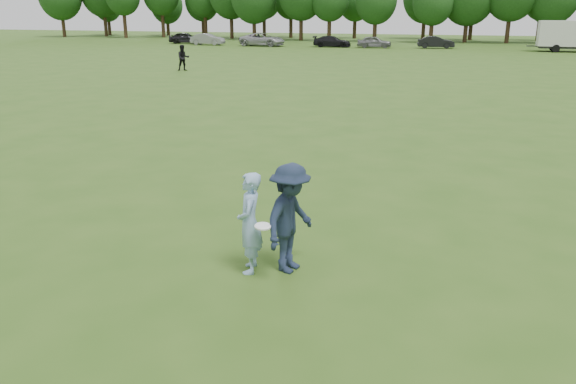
{
  "coord_description": "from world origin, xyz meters",
  "views": [
    {
      "loc": [
        3.7,
        -8.51,
        4.25
      ],
      "look_at": [
        0.78,
        0.74,
        1.1
      ],
      "focal_mm": 35.0,
      "sensor_mm": 36.0,
      "label": 1
    }
  ],
  "objects_px": {
    "car_c": "(262,40)",
    "car_a": "(185,38)",
    "player_far_a": "(183,58)",
    "car_e": "(374,42)",
    "thrower": "(250,223)",
    "car_b": "(208,39)",
    "car_d": "(332,41)",
    "car_f": "(436,42)",
    "defender": "(290,218)"
  },
  "relations": [
    {
      "from": "defender",
      "to": "car_a",
      "type": "distance_m",
      "value": 69.67
    },
    {
      "from": "car_d",
      "to": "car_e",
      "type": "bearing_deg",
      "value": -94.66
    },
    {
      "from": "car_b",
      "to": "car_d",
      "type": "relative_size",
      "value": 0.95
    },
    {
      "from": "car_c",
      "to": "defender",
      "type": "bearing_deg",
      "value": -155.66
    },
    {
      "from": "thrower",
      "to": "car_c",
      "type": "bearing_deg",
      "value": -176.17
    },
    {
      "from": "car_b",
      "to": "car_f",
      "type": "xyz_separation_m",
      "value": [
        28.17,
        1.95,
        -0.02
      ]
    },
    {
      "from": "defender",
      "to": "car_f",
      "type": "relative_size",
      "value": 0.45
    },
    {
      "from": "thrower",
      "to": "car_d",
      "type": "height_order",
      "value": "thrower"
    },
    {
      "from": "car_a",
      "to": "car_f",
      "type": "height_order",
      "value": "car_a"
    },
    {
      "from": "thrower",
      "to": "player_far_a",
      "type": "xyz_separation_m",
      "value": [
        -16.77,
        29.67,
        0.05
      ]
    },
    {
      "from": "car_a",
      "to": "car_c",
      "type": "bearing_deg",
      "value": -107.9
    },
    {
      "from": "defender",
      "to": "player_far_a",
      "type": "height_order",
      "value": "defender"
    },
    {
      "from": "defender",
      "to": "car_c",
      "type": "xyz_separation_m",
      "value": [
        -22.0,
        58.96,
        -0.16
      ]
    },
    {
      "from": "thrower",
      "to": "car_f",
      "type": "bearing_deg",
      "value": 164.6
    },
    {
      "from": "car_b",
      "to": "car_e",
      "type": "bearing_deg",
      "value": -89.06
    },
    {
      "from": "car_e",
      "to": "car_c",
      "type": "bearing_deg",
      "value": 86.24
    },
    {
      "from": "car_b",
      "to": "car_f",
      "type": "relative_size",
      "value": 1.03
    },
    {
      "from": "car_f",
      "to": "car_a",
      "type": "bearing_deg",
      "value": 82.35
    },
    {
      "from": "thrower",
      "to": "car_f",
      "type": "height_order",
      "value": "thrower"
    },
    {
      "from": "car_b",
      "to": "car_e",
      "type": "height_order",
      "value": "car_b"
    },
    {
      "from": "car_a",
      "to": "car_c",
      "type": "distance_m",
      "value": 11.81
    },
    {
      "from": "thrower",
      "to": "car_b",
      "type": "xyz_separation_m",
      "value": [
        -28.82,
        59.25,
        -0.16
      ]
    },
    {
      "from": "player_far_a",
      "to": "car_a",
      "type": "distance_m",
      "value": 35.5
    },
    {
      "from": "thrower",
      "to": "car_f",
      "type": "xyz_separation_m",
      "value": [
        -0.65,
        61.2,
        -0.18
      ]
    },
    {
      "from": "car_c",
      "to": "car_a",
      "type": "bearing_deg",
      "value": 83.84
    },
    {
      "from": "car_b",
      "to": "car_c",
      "type": "height_order",
      "value": "car_c"
    },
    {
      "from": "car_c",
      "to": "car_d",
      "type": "bearing_deg",
      "value": -81.39
    },
    {
      "from": "thrower",
      "to": "car_b",
      "type": "distance_m",
      "value": 65.89
    },
    {
      "from": "car_a",
      "to": "car_d",
      "type": "relative_size",
      "value": 0.95
    },
    {
      "from": "car_a",
      "to": "car_e",
      "type": "bearing_deg",
      "value": -100.73
    },
    {
      "from": "thrower",
      "to": "player_far_a",
      "type": "distance_m",
      "value": 34.08
    },
    {
      "from": "thrower",
      "to": "car_f",
      "type": "distance_m",
      "value": 61.2
    },
    {
      "from": "car_e",
      "to": "car_f",
      "type": "distance_m",
      "value": 7.09
    },
    {
      "from": "thrower",
      "to": "car_e",
      "type": "height_order",
      "value": "thrower"
    },
    {
      "from": "car_e",
      "to": "car_b",
      "type": "bearing_deg",
      "value": 84.91
    },
    {
      "from": "player_far_a",
      "to": "car_e",
      "type": "bearing_deg",
      "value": 35.86
    },
    {
      "from": "car_c",
      "to": "thrower",
      "type": "bearing_deg",
      "value": -156.27
    },
    {
      "from": "defender",
      "to": "player_far_a",
      "type": "relative_size",
      "value": 1.02
    },
    {
      "from": "car_a",
      "to": "car_e",
      "type": "height_order",
      "value": "car_a"
    },
    {
      "from": "player_far_a",
      "to": "car_b",
      "type": "xyz_separation_m",
      "value": [
        -12.05,
        29.58,
        -0.21
      ]
    },
    {
      "from": "defender",
      "to": "car_a",
      "type": "height_order",
      "value": "defender"
    },
    {
      "from": "thrower",
      "to": "car_d",
      "type": "relative_size",
      "value": 0.38
    },
    {
      "from": "car_b",
      "to": "car_f",
      "type": "distance_m",
      "value": 28.24
    },
    {
      "from": "defender",
      "to": "car_d",
      "type": "relative_size",
      "value": 0.42
    },
    {
      "from": "car_b",
      "to": "car_a",
      "type": "bearing_deg",
      "value": 63.44
    },
    {
      "from": "player_far_a",
      "to": "car_c",
      "type": "relative_size",
      "value": 0.33
    },
    {
      "from": "thrower",
      "to": "car_d",
      "type": "bearing_deg",
      "value": 175.97
    },
    {
      "from": "car_b",
      "to": "car_f",
      "type": "bearing_deg",
      "value": -87.05
    },
    {
      "from": "car_c",
      "to": "car_f",
      "type": "distance_m",
      "value": 20.81
    },
    {
      "from": "car_c",
      "to": "car_e",
      "type": "distance_m",
      "value": 13.75
    }
  ]
}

